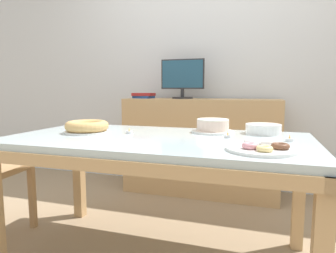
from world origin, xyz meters
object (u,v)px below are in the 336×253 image
computer_monitor (182,79)px  tealight_near_cakes (129,132)px  cake_chocolate_round (213,126)px  tealight_centre (289,140)px  plate_stack (263,129)px  tealight_left_edge (228,136)px  pastry_platter (262,147)px  book_stack (144,96)px  cake_golden_bundt (87,127)px

computer_monitor → tealight_near_cakes: 1.22m
cake_chocolate_round → tealight_centre: cake_chocolate_round is taller
plate_stack → tealight_left_edge: 0.29m
computer_monitor → pastry_platter: (0.76, -1.46, -0.35)m
computer_monitor → tealight_near_cakes: (-0.02, -1.17, -0.36)m
computer_monitor → tealight_centre: computer_monitor is taller
cake_chocolate_round → plate_stack: bearing=6.4°
computer_monitor → tealight_left_edge: computer_monitor is taller
tealight_left_edge → tealight_near_cakes: same height
book_stack → tealight_centre: size_ratio=5.09×
cake_golden_bundt → book_stack: bearing=95.8°
computer_monitor → pastry_platter: bearing=-62.6°
cake_chocolate_round → tealight_left_edge: (0.11, -0.18, -0.03)m
cake_chocolate_round → tealight_left_edge: 0.22m
cake_chocolate_round → plate_stack: size_ratio=1.25×
pastry_platter → tealight_centre: 0.32m
computer_monitor → book_stack: computer_monitor is taller
plate_stack → tealight_left_edge: bearing=-131.1°
plate_stack → tealight_near_cakes: (-0.78, -0.24, -0.02)m
computer_monitor → cake_chocolate_round: bearing=-64.6°
book_stack → cake_golden_bundt: 1.24m
pastry_platter → book_stack: bearing=128.6°
book_stack → tealight_centre: bearing=-42.2°
cake_golden_bundt → tealight_left_edge: 0.86m
book_stack → tealight_centre: 1.76m
tealight_left_edge → pastry_platter: bearing=-59.3°
computer_monitor → tealight_left_edge: (0.57, -1.15, -0.36)m
computer_monitor → cake_golden_bundt: 1.29m
tealight_left_edge → tealight_near_cakes: (-0.59, -0.02, 0.00)m
book_stack → tealight_near_cakes: (0.39, -1.17, -0.20)m
book_stack → plate_stack: bearing=-38.7°
tealight_centre → tealight_near_cakes: bearing=179.8°
computer_monitor → pastry_platter: computer_monitor is taller
pastry_platter → plate_stack: plate_stack is taller
cake_golden_bundt → tealight_left_edge: size_ratio=6.81×
book_stack → cake_chocolate_round: (0.87, -0.97, -0.17)m
tealight_near_cakes → cake_golden_bundt: bearing=-169.9°
computer_monitor → book_stack: size_ratio=2.08×
book_stack → cake_chocolate_round: book_stack is taller
pastry_platter → tealight_near_cakes: size_ratio=7.74×
computer_monitor → tealight_centre: (0.89, -1.17, -0.36)m
tealight_left_edge → tealight_centre: same height
pastry_platter → tealight_near_cakes: 0.83m
cake_chocolate_round → tealight_near_cakes: 0.52m
tealight_left_edge → book_stack: bearing=130.4°
cake_golden_bundt → tealight_near_cakes: cake_golden_bundt is taller
pastry_platter → tealight_left_edge: (-0.18, 0.31, -0.00)m
tealight_centre → plate_stack: bearing=118.7°
pastry_platter → plate_stack: size_ratio=1.47×
plate_stack → cake_golden_bundt: bearing=-164.8°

